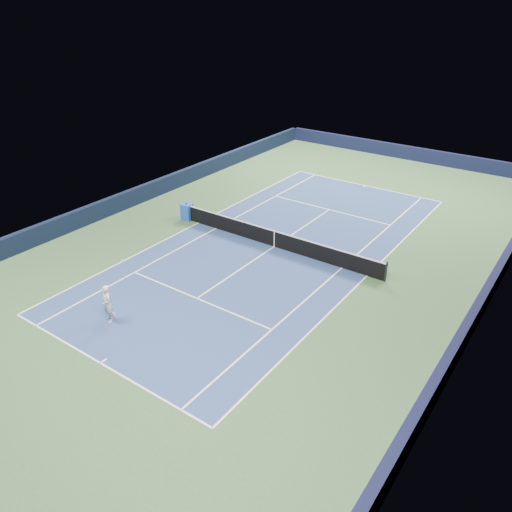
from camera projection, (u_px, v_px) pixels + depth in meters
The scene contains 19 objects.
ground at pixel (274, 247), 27.35m from camera, with size 40.00×40.00×0.00m, color #31522D.
wall_far at pixel (406, 152), 41.36m from camera, with size 22.00×0.35×1.10m, color #101432.
wall_right at pixel (483, 301), 21.57m from camera, with size 0.35×40.00×1.10m, color black.
wall_left at pixel (137, 196), 32.62m from camera, with size 0.35×40.00×1.10m, color black.
court_surface at pixel (274, 247), 27.35m from camera, with size 10.97×23.77×0.01m, color navy.
baseline_far at pixel (365, 186), 35.90m from camera, with size 10.97×0.08×0.00m, color white.
baseline_near at pixel (100, 363), 18.79m from camera, with size 10.97×0.08×0.00m, color white.
sideline_doubles_right at pixel (367, 276), 24.55m from camera, with size 0.08×23.77×0.00m, color white.
sideline_doubles_left at pixel (199, 223), 30.15m from camera, with size 0.08×23.77×0.00m, color white.
sideline_singles_right at pixel (342, 268), 25.25m from camera, with size 0.08×23.77×0.00m, color white.
sideline_singles_left at pixel (216, 228), 29.45m from camera, with size 0.08×23.77×0.00m, color white.
service_line_far at pixel (329, 210), 31.95m from camera, with size 8.23×0.08×0.00m, color white.
service_line_near at pixel (197, 298), 22.74m from camera, with size 8.23×0.08×0.00m, color white.
center_service_line at pixel (274, 246), 27.35m from camera, with size 0.08×12.80×0.00m, color white.
center_mark_far at pixel (364, 186), 35.79m from camera, with size 0.08×0.30×0.00m, color white.
center_mark_near at pixel (104, 361), 18.90m from camera, with size 0.08×0.30×0.00m, color white.
tennis_net at pixel (274, 238), 27.11m from camera, with size 12.90×0.10×1.07m.
sponsor_cube at pixel (187, 212), 30.39m from camera, with size 0.67×0.62×1.01m.
tennis_player at pixel (107, 304), 20.82m from camera, with size 0.82×1.31×2.53m.
Camera 1 is at (13.28, -20.46, 12.42)m, focal length 35.00 mm.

